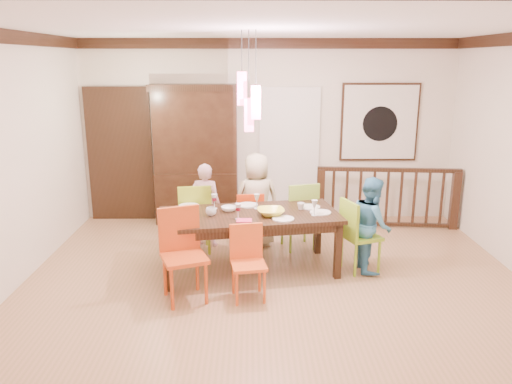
{
  "coord_description": "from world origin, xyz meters",
  "views": [
    {
      "loc": [
        -0.27,
        -5.56,
        2.56
      ],
      "look_at": [
        -0.21,
        0.42,
        0.98
      ],
      "focal_mm": 35.0,
      "sensor_mm": 36.0,
      "label": 1
    }
  ],
  "objects_px": {
    "person_far_left": "(206,205)",
    "person_end_right": "(372,224)",
    "balustrade": "(387,197)",
    "chair_end_right": "(361,230)",
    "person_far_mid": "(257,200)",
    "dining_table": "(249,220)",
    "chair_far_left": "(194,212)",
    "china_hutch": "(196,155)"
  },
  "relations": [
    {
      "from": "person_far_left",
      "to": "person_end_right",
      "type": "relative_size",
      "value": 1.0
    },
    {
      "from": "balustrade",
      "to": "person_end_right",
      "type": "relative_size",
      "value": 1.85
    },
    {
      "from": "chair_end_right",
      "to": "balustrade",
      "type": "relative_size",
      "value": 0.42
    },
    {
      "from": "person_far_mid",
      "to": "chair_end_right",
      "type": "bearing_deg",
      "value": 131.02
    },
    {
      "from": "dining_table",
      "to": "chair_far_left",
      "type": "relative_size",
      "value": 2.38
    },
    {
      "from": "person_far_left",
      "to": "person_end_right",
      "type": "bearing_deg",
      "value": 166.98
    },
    {
      "from": "dining_table",
      "to": "chair_end_right",
      "type": "distance_m",
      "value": 1.4
    },
    {
      "from": "chair_far_left",
      "to": "balustrade",
      "type": "relative_size",
      "value": 0.44
    },
    {
      "from": "person_far_left",
      "to": "chair_far_left",
      "type": "bearing_deg",
      "value": 67.36
    },
    {
      "from": "person_far_left",
      "to": "person_far_mid",
      "type": "distance_m",
      "value": 0.72
    },
    {
      "from": "dining_table",
      "to": "person_end_right",
      "type": "xyz_separation_m",
      "value": [
        1.52,
        0.02,
        -0.07
      ]
    },
    {
      "from": "person_far_mid",
      "to": "china_hutch",
      "type": "bearing_deg",
      "value": -64.67
    },
    {
      "from": "chair_end_right",
      "to": "person_far_mid",
      "type": "height_order",
      "value": "person_far_mid"
    },
    {
      "from": "dining_table",
      "to": "china_hutch",
      "type": "height_order",
      "value": "china_hutch"
    },
    {
      "from": "dining_table",
      "to": "person_end_right",
      "type": "height_order",
      "value": "person_end_right"
    },
    {
      "from": "chair_far_left",
      "to": "person_far_left",
      "type": "relative_size",
      "value": 0.81
    },
    {
      "from": "dining_table",
      "to": "chair_far_left",
      "type": "xyz_separation_m",
      "value": [
        -0.75,
        0.67,
        -0.11
      ]
    },
    {
      "from": "china_hutch",
      "to": "person_end_right",
      "type": "height_order",
      "value": "china_hutch"
    },
    {
      "from": "chair_end_right",
      "to": "person_end_right",
      "type": "height_order",
      "value": "person_end_right"
    },
    {
      "from": "person_far_mid",
      "to": "person_end_right",
      "type": "bearing_deg",
      "value": 134.15
    },
    {
      "from": "person_end_right",
      "to": "dining_table",
      "type": "bearing_deg",
      "value": 89.4
    },
    {
      "from": "chair_end_right",
      "to": "person_far_left",
      "type": "xyz_separation_m",
      "value": [
        -2.01,
        0.89,
        0.07
      ]
    },
    {
      "from": "dining_table",
      "to": "person_far_left",
      "type": "height_order",
      "value": "person_far_left"
    },
    {
      "from": "dining_table",
      "to": "chair_end_right",
      "type": "xyz_separation_m",
      "value": [
        1.39,
        -0.0,
        -0.14
      ]
    },
    {
      "from": "person_far_mid",
      "to": "chair_far_left",
      "type": "bearing_deg",
      "value": -1.25
    },
    {
      "from": "dining_table",
      "to": "person_far_mid",
      "type": "relative_size",
      "value": 1.72
    },
    {
      "from": "chair_far_left",
      "to": "chair_end_right",
      "type": "xyz_separation_m",
      "value": [
        2.15,
        -0.68,
        -0.03
      ]
    },
    {
      "from": "person_end_right",
      "to": "chair_far_left",
      "type": "bearing_deg",
      "value": 72.56
    },
    {
      "from": "chair_far_left",
      "to": "dining_table",
      "type": "bearing_deg",
      "value": 128.27
    },
    {
      "from": "chair_far_left",
      "to": "person_far_mid",
      "type": "distance_m",
      "value": 0.89
    },
    {
      "from": "chair_far_left",
      "to": "person_far_mid",
      "type": "height_order",
      "value": "person_far_mid"
    },
    {
      "from": "balustrade",
      "to": "person_end_right",
      "type": "distance_m",
      "value": 1.77
    },
    {
      "from": "dining_table",
      "to": "person_end_right",
      "type": "relative_size",
      "value": 1.94
    },
    {
      "from": "chair_end_right",
      "to": "person_end_right",
      "type": "distance_m",
      "value": 0.15
    },
    {
      "from": "person_end_right",
      "to": "chair_end_right",
      "type": "bearing_deg",
      "value": 98.81
    },
    {
      "from": "chair_far_left",
      "to": "china_hutch",
      "type": "height_order",
      "value": "china_hutch"
    },
    {
      "from": "balustrade",
      "to": "person_far_left",
      "type": "height_order",
      "value": "person_far_left"
    },
    {
      "from": "china_hutch",
      "to": "person_end_right",
      "type": "xyz_separation_m",
      "value": [
        2.37,
        -1.99,
        -0.51
      ]
    },
    {
      "from": "dining_table",
      "to": "person_far_left",
      "type": "xyz_separation_m",
      "value": [
        -0.62,
        0.89,
        -0.07
      ]
    },
    {
      "from": "dining_table",
      "to": "chair_end_right",
      "type": "height_order",
      "value": "chair_end_right"
    },
    {
      "from": "china_hutch",
      "to": "person_far_mid",
      "type": "relative_size",
      "value": 1.65
    },
    {
      "from": "dining_table",
      "to": "balustrade",
      "type": "bearing_deg",
      "value": 28.42
    }
  ]
}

